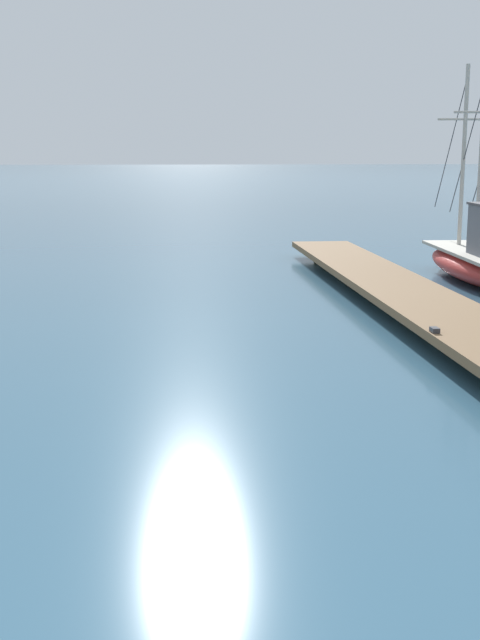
# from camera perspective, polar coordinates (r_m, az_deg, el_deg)

# --- Properties ---
(floating_dock) EXTENTS (2.03, 19.84, 0.53)m
(floating_dock) POSITION_cam_1_polar(r_m,az_deg,el_deg) (17.60, 11.60, 1.65)
(floating_dock) COLOR brown
(floating_dock) RESTS_ON ground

